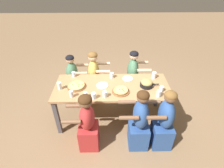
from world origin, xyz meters
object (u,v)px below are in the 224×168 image
(diner_far_left, at_px, (73,81))
(drinking_glass_b, at_px, (112,75))
(drinking_glass_i, at_px, (159,94))
(drinking_glass_h, at_px, (71,94))
(drinking_glass_d, at_px, (60,86))
(drinking_glass_j, at_px, (161,89))
(drinking_glass_f, at_px, (154,75))
(drinking_glass_g, at_px, (86,95))
(skillet_bowl, at_px, (147,83))
(diner_far_midleft, at_px, (95,79))
(diner_near_midleft, at_px, (88,124))
(drinking_glass_e, at_px, (94,96))
(pizza_board_second, at_px, (76,86))
(diner_near_midright, at_px, (139,123))
(empty_plate_b, at_px, (128,78))
(diner_far_midright, at_px, (132,78))
(diner_near_right, at_px, (164,123))
(drinking_glass_a, at_px, (74,75))
(empty_plate_a, at_px, (102,85))
(drinking_glass_c, at_px, (105,94))
(pizza_board_main, at_px, (121,91))

(diner_far_left, bearing_deg, drinking_glass_b, 67.30)
(drinking_glass_i, bearing_deg, drinking_glass_h, 179.60)
(drinking_glass_d, xyz_separation_m, drinking_glass_h, (0.24, -0.23, -0.01))
(drinking_glass_j, bearing_deg, drinking_glass_f, 95.02)
(drinking_glass_g, bearing_deg, diner_far_left, 112.81)
(drinking_glass_h, bearing_deg, drinking_glass_b, 40.65)
(skillet_bowl, bearing_deg, drinking_glass_f, 55.19)
(diner_far_midleft, relative_size, diner_near_midleft, 1.07)
(diner_far_left, bearing_deg, drinking_glass_e, 28.61)
(pizza_board_second, bearing_deg, drinking_glass_b, 24.80)
(drinking_glass_h, xyz_separation_m, diner_near_midright, (1.11, -0.34, -0.33))
(empty_plate_b, height_order, diner_near_midleft, diner_near_midleft)
(diner_far_midright, height_order, diner_near_right, diner_far_midright)
(drinking_glass_a, height_order, diner_near_midleft, diner_near_midleft)
(drinking_glass_b, bearing_deg, drinking_glass_f, -1.84)
(drinking_glass_f, relative_size, diner_far_midleft, 0.11)
(drinking_glass_f, bearing_deg, drinking_glass_b, 178.16)
(diner_far_midright, bearing_deg, skillet_bowl, 14.15)
(drinking_glass_h, bearing_deg, diner_far_left, 99.73)
(drinking_glass_g, bearing_deg, drinking_glass_d, 153.68)
(skillet_bowl, bearing_deg, drinking_glass_g, -164.72)
(skillet_bowl, relative_size, empty_plate_b, 1.72)
(pizza_board_second, bearing_deg, drinking_glass_f, 10.45)
(drinking_glass_d, distance_m, drinking_glass_h, 0.33)
(pizza_board_second, height_order, drinking_glass_b, drinking_glass_b)
(drinking_glass_d, relative_size, diner_near_midleft, 0.13)
(diner_near_right, bearing_deg, diner_far_left, 52.58)
(drinking_glass_a, relative_size, drinking_glass_h, 0.84)
(drinking_glass_e, xyz_separation_m, diner_near_midright, (0.74, -0.30, -0.32))
(empty_plate_b, distance_m, diner_near_midleft, 1.17)
(empty_plate_a, bearing_deg, drinking_glass_c, -81.52)
(drinking_glass_e, xyz_separation_m, drinking_glass_j, (1.16, 0.17, 0.00))
(drinking_glass_d, xyz_separation_m, diner_near_midright, (1.35, -0.57, -0.34))
(diner_near_midleft, bearing_deg, pizza_board_second, 20.37)
(pizza_board_second, xyz_separation_m, diner_far_left, (-0.20, 0.64, -0.32))
(drinking_glass_f, relative_size, diner_far_left, 0.11)
(drinking_glass_i, xyz_separation_m, diner_near_right, (0.05, -0.33, -0.33))
(empty_plate_a, bearing_deg, drinking_glass_g, -129.46)
(drinking_glass_f, bearing_deg, diner_far_midleft, 162.42)
(pizza_board_main, bearing_deg, pizza_board_second, 168.53)
(skillet_bowl, relative_size, drinking_glass_b, 3.22)
(skillet_bowl, height_order, diner_far_left, diner_far_left)
(diner_near_right, bearing_deg, diner_far_midright, 16.04)
(pizza_board_second, bearing_deg, drinking_glass_a, 106.63)
(drinking_glass_f, bearing_deg, empty_plate_a, -166.46)
(pizza_board_second, relative_size, skillet_bowl, 0.99)
(drinking_glass_d, bearing_deg, diner_far_midright, 26.91)
(pizza_board_second, height_order, drinking_glass_j, drinking_glass_j)
(drinking_glass_h, height_order, diner_near_midright, diner_near_midright)
(empty_plate_a, distance_m, drinking_glass_c, 0.33)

